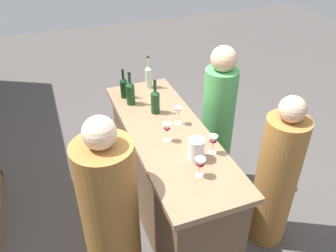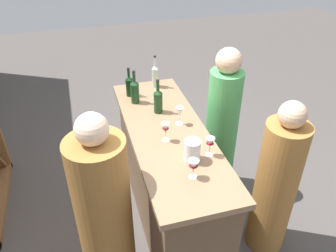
# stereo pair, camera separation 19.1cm
# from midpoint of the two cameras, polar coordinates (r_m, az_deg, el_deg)

# --- Properties ---
(ground_plane) EXTENTS (12.00, 12.00, 0.00)m
(ground_plane) POSITION_cam_midpoint_polar(r_m,az_deg,el_deg) (3.45, -1.64, -14.39)
(ground_plane) COLOR #4C4744
(bar_counter) EXTENTS (1.83, 0.62, 0.98)m
(bar_counter) POSITION_cam_midpoint_polar(r_m,az_deg,el_deg) (3.10, -1.79, -8.29)
(bar_counter) COLOR brown
(bar_counter) RESTS_ON ground
(wine_bottle_leftmost_olive_green) EXTENTS (0.08, 0.08, 0.31)m
(wine_bottle_leftmost_olive_green) POSITION_cam_midpoint_polar(r_m,az_deg,el_deg) (2.98, -4.05, 4.15)
(wine_bottle_leftmost_olive_green) COLOR #193D1E
(wine_bottle_leftmost_olive_green) RESTS_ON bar_counter
(wine_bottle_second_left_olive_green) EXTENTS (0.08, 0.08, 0.31)m
(wine_bottle_second_left_olive_green) POSITION_cam_midpoint_polar(r_m,az_deg,el_deg) (3.14, -7.99, 5.52)
(wine_bottle_second_left_olive_green) COLOR #193D1E
(wine_bottle_second_left_olive_green) RESTS_ON bar_counter
(wine_bottle_center_dark_green) EXTENTS (0.07, 0.07, 0.28)m
(wine_bottle_center_dark_green) POSITION_cam_midpoint_polar(r_m,az_deg,el_deg) (3.27, -8.98, 6.36)
(wine_bottle_center_dark_green) COLOR black
(wine_bottle_center_dark_green) RESTS_ON bar_counter
(wine_bottle_second_right_clear_pale) EXTENTS (0.07, 0.07, 0.32)m
(wine_bottle_second_right_clear_pale) POSITION_cam_midpoint_polar(r_m,az_deg,el_deg) (3.41, -4.84, 8.24)
(wine_bottle_second_right_clear_pale) COLOR #B7C6B2
(wine_bottle_second_right_clear_pale) RESTS_ON bar_counter
(wine_glass_near_left) EXTENTS (0.07, 0.07, 0.15)m
(wine_glass_near_left) POSITION_cam_midpoint_polar(r_m,az_deg,el_deg) (2.51, 5.31, -2.49)
(wine_glass_near_left) COLOR white
(wine_glass_near_left) RESTS_ON bar_counter
(wine_glass_near_center) EXTENTS (0.07, 0.07, 0.16)m
(wine_glass_near_center) POSITION_cam_midpoint_polar(r_m,az_deg,el_deg) (2.83, -0.21, 2.25)
(wine_glass_near_center) COLOR white
(wine_glass_near_center) RESTS_ON bar_counter
(wine_glass_near_right) EXTENTS (0.07, 0.07, 0.15)m
(wine_glass_near_right) POSITION_cam_midpoint_polar(r_m,az_deg,el_deg) (2.31, 2.95, -6.43)
(wine_glass_near_right) COLOR white
(wine_glass_near_right) RESTS_ON bar_counter
(wine_glass_far_left) EXTENTS (0.06, 0.06, 0.16)m
(wine_glass_far_left) POSITION_cam_midpoint_polar(r_m,az_deg,el_deg) (2.63, -2.26, -0.50)
(wine_glass_far_left) COLOR white
(wine_glass_far_left) RESTS_ON bar_counter
(water_pitcher) EXTENTS (0.12, 0.12, 0.17)m
(water_pitcher) POSITION_cam_midpoint_polar(r_m,az_deg,el_deg) (2.46, 2.49, -3.93)
(water_pitcher) COLOR silver
(water_pitcher) RESTS_ON bar_counter
(person_left_guest) EXTENTS (0.34, 0.34, 1.52)m
(person_left_guest) POSITION_cam_midpoint_polar(r_m,az_deg,el_deg) (3.35, 6.54, 0.07)
(person_left_guest) COLOR #4CA559
(person_left_guest) RESTS_ON ground
(person_center_guest) EXTENTS (0.41, 0.41, 1.42)m
(person_center_guest) POSITION_cam_midpoint_polar(r_m,az_deg,el_deg) (2.93, 15.62, -8.58)
(person_center_guest) COLOR #9E6B33
(person_center_guest) RESTS_ON ground
(person_server_behind) EXTENTS (0.41, 0.41, 1.52)m
(person_server_behind) POSITION_cam_midpoint_polar(r_m,az_deg,el_deg) (2.55, -11.64, -14.63)
(person_server_behind) COLOR #9E6B33
(person_server_behind) RESTS_ON ground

